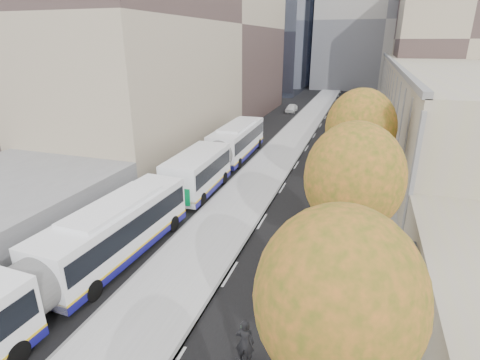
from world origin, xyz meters
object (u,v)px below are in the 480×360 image
at_px(bus_shelter, 399,276).
at_px(cyclist, 245,354).
at_px(distant_car, 291,108).
at_px(bus_near, 58,271).
at_px(bus_far, 223,152).

bearing_deg(bus_shelter, cyclist, -138.96).
bearing_deg(distant_car, cyclist, -81.21).
distance_m(bus_shelter, bus_near, 13.92).
height_order(bus_far, cyclist, bus_far).
height_order(cyclist, distant_car, cyclist).
bearing_deg(bus_shelter, distant_car, 105.86).
bearing_deg(bus_near, bus_shelter, 15.78).
relative_size(bus_near, distant_car, 4.65).
distance_m(bus_shelter, distant_car, 47.63).
bearing_deg(bus_near, distant_car, 91.91).
xyz_separation_m(cyclist, distant_car, (-8.12, 50.05, -0.18)).
relative_size(bus_near, bus_far, 0.96).
relative_size(bus_shelter, distant_car, 1.17).
relative_size(cyclist, distant_car, 0.59).
height_order(bus_near, bus_far, bus_far).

